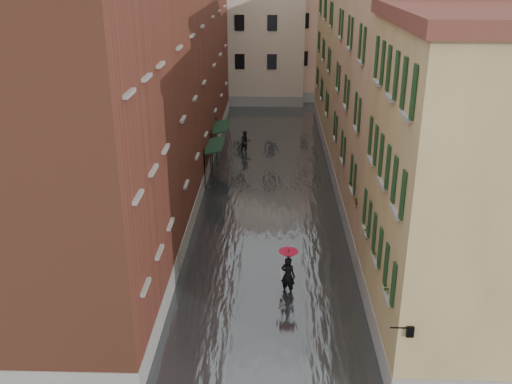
# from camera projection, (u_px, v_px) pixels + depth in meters

# --- Properties ---
(ground) EXTENTS (120.00, 120.00, 0.00)m
(ground) POSITION_uv_depth(u_px,v_px,m) (267.00, 302.00, 23.89)
(ground) COLOR slate
(ground) RESTS_ON ground
(floodwater) EXTENTS (10.00, 60.00, 0.20)m
(floodwater) POSITION_uv_depth(u_px,v_px,m) (270.00, 186.00, 35.88)
(floodwater) COLOR #3F4446
(floodwater) RESTS_ON ground
(building_left_near) EXTENTS (6.00, 8.00, 13.00)m
(building_left_near) POSITION_uv_depth(u_px,v_px,m) (66.00, 171.00, 19.78)
(building_left_near) COLOR brown
(building_left_near) RESTS_ON ground
(building_left_mid) EXTENTS (6.00, 14.00, 12.50)m
(building_left_mid) POSITION_uv_depth(u_px,v_px,m) (137.00, 104.00, 30.06)
(building_left_mid) COLOR #5A2F1C
(building_left_mid) RESTS_ON ground
(building_left_far) EXTENTS (6.00, 16.00, 14.00)m
(building_left_far) POSITION_uv_depth(u_px,v_px,m) (180.00, 49.00, 43.65)
(building_left_far) COLOR brown
(building_left_far) RESTS_ON ground
(building_right_near) EXTENTS (6.00, 8.00, 11.50)m
(building_right_near) POSITION_uv_depth(u_px,v_px,m) (470.00, 196.00, 19.67)
(building_right_near) COLOR olive
(building_right_near) RESTS_ON ground
(building_right_mid) EXTENTS (6.00, 14.00, 13.00)m
(building_right_mid) POSITION_uv_depth(u_px,v_px,m) (405.00, 101.00, 29.56)
(building_right_mid) COLOR tan
(building_right_mid) RESTS_ON ground
(building_right_far) EXTENTS (6.00, 16.00, 11.50)m
(building_right_far) POSITION_uv_depth(u_px,v_px,m) (363.00, 66.00, 43.73)
(building_right_far) COLOR olive
(building_right_far) RESTS_ON ground
(building_end_cream) EXTENTS (12.00, 9.00, 13.00)m
(building_end_cream) POSITION_uv_depth(u_px,v_px,m) (242.00, 34.00, 56.69)
(building_end_cream) COLOR beige
(building_end_cream) RESTS_ON ground
(building_end_pink) EXTENTS (10.00, 9.00, 12.00)m
(building_end_pink) POSITION_uv_depth(u_px,v_px,m) (331.00, 37.00, 58.47)
(building_end_pink) COLOR #D1AA93
(building_end_pink) RESTS_ON ground
(awning_near) EXTENTS (1.09, 3.32, 2.80)m
(awning_near) POSITION_uv_depth(u_px,v_px,m) (215.00, 146.00, 35.74)
(awning_near) COLOR #16321F
(awning_near) RESTS_ON ground
(awning_far) EXTENTS (1.09, 3.35, 2.80)m
(awning_far) POSITION_uv_depth(u_px,v_px,m) (221.00, 127.00, 39.73)
(awning_far) COLOR #16321F
(awning_far) RESTS_ON ground
(wall_lantern) EXTENTS (0.71, 0.22, 0.35)m
(wall_lantern) POSITION_uv_depth(u_px,v_px,m) (409.00, 331.00, 17.08)
(wall_lantern) COLOR black
(wall_lantern) RESTS_ON ground
(window_planters) EXTENTS (0.59, 10.36, 0.84)m
(window_planters) POSITION_uv_depth(u_px,v_px,m) (370.00, 222.00, 22.97)
(window_planters) COLOR brown
(window_planters) RESTS_ON ground
(pedestrian_main) EXTENTS (0.86, 0.86, 2.06)m
(pedestrian_main) POSITION_uv_depth(u_px,v_px,m) (288.00, 270.00, 24.05)
(pedestrian_main) COLOR black
(pedestrian_main) RESTS_ON ground
(pedestrian_far) EXTENTS (1.01, 0.92, 1.71)m
(pedestrian_far) POSITION_uv_depth(u_px,v_px,m) (246.00, 142.00, 41.99)
(pedestrian_far) COLOR black
(pedestrian_far) RESTS_ON ground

